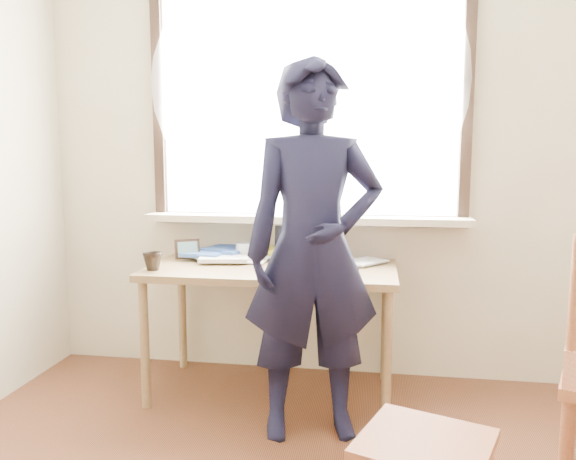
% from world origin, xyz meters
% --- Properties ---
extents(room_shell, '(3.52, 4.02, 2.61)m').
position_xyz_m(room_shell, '(-0.02, 0.20, 1.64)').
color(room_shell, beige).
rests_on(room_shell, ground).
extents(desk, '(1.31, 0.66, 0.70)m').
position_xyz_m(desk, '(-0.34, 1.63, 0.63)').
color(desk, olive).
rests_on(desk, ground).
extents(laptop, '(0.34, 0.28, 0.22)m').
position_xyz_m(laptop, '(-0.16, 1.60, 0.75)').
color(laptop, black).
rests_on(laptop, desk).
extents(mug_white, '(0.16, 0.16, 0.09)m').
position_xyz_m(mug_white, '(-0.53, 1.84, 0.75)').
color(mug_white, white).
rests_on(mug_white, desk).
extents(mug_dark, '(0.14, 0.14, 0.09)m').
position_xyz_m(mug_dark, '(-0.93, 1.44, 0.75)').
color(mug_dark, black).
rests_on(mug_dark, desk).
extents(mouse, '(0.10, 0.07, 0.04)m').
position_xyz_m(mouse, '(0.08, 1.53, 0.72)').
color(mouse, black).
rests_on(mouse, desk).
extents(desk_clutter, '(0.81, 0.47, 0.05)m').
position_xyz_m(desk_clutter, '(-0.61, 1.81, 0.73)').
color(desk_clutter, white).
rests_on(desk_clutter, desk).
extents(book_a, '(0.31, 0.35, 0.03)m').
position_xyz_m(book_a, '(-0.69, 1.83, 0.72)').
color(book_a, white).
rests_on(book_a, desk).
extents(book_b, '(0.28, 0.29, 0.02)m').
position_xyz_m(book_b, '(0.08, 1.84, 0.71)').
color(book_b, white).
rests_on(book_b, desk).
extents(picture_frame, '(0.13, 0.08, 0.11)m').
position_xyz_m(picture_frame, '(-0.84, 1.73, 0.76)').
color(picture_frame, black).
rests_on(picture_frame, desk).
extents(work_chair, '(0.50, 0.49, 0.40)m').
position_xyz_m(work_chair, '(0.37, 0.46, 0.34)').
color(work_chair, '#9E5633').
rests_on(work_chair, ground).
extents(person, '(0.71, 0.56, 1.72)m').
position_xyz_m(person, '(-0.07, 1.24, 0.86)').
color(person, black).
rests_on(person, ground).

